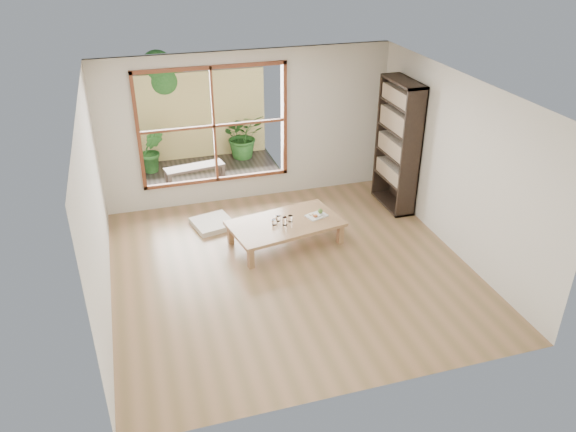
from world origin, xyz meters
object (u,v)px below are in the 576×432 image
low_table (285,225)px  garden_bench (195,169)px  food_tray (317,215)px  bookshelf (398,146)px

low_table → garden_bench: 2.75m
low_table → food_tray: bearing=-5.0°
bookshelf → garden_bench: 3.76m
low_table → garden_bench: garden_bench is taller
food_tray → garden_bench: bearing=102.2°
low_table → food_tray: (0.53, 0.05, 0.07)m
garden_bench → low_table: bearing=-77.8°
bookshelf → food_tray: 1.92m
food_tray → garden_bench: size_ratio=0.32×
food_tray → bookshelf: bearing=2.9°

